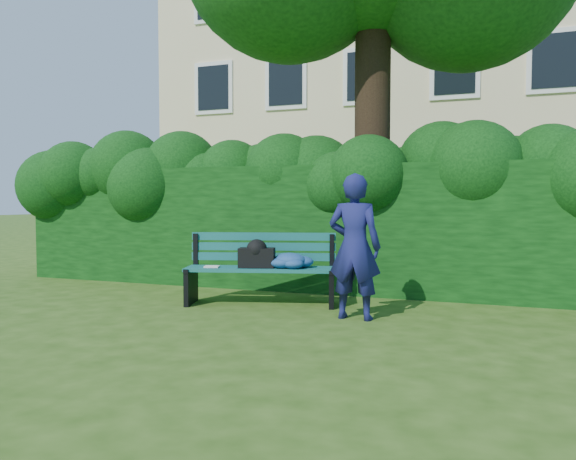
% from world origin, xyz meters
% --- Properties ---
extents(ground, '(80.00, 80.00, 0.00)m').
position_xyz_m(ground, '(0.00, 0.00, 0.00)').
color(ground, '#2A4A12').
rests_on(ground, ground).
extents(apartment_building, '(16.00, 8.08, 12.00)m').
position_xyz_m(apartment_building, '(-0.00, 13.99, 6.00)').
color(apartment_building, beige).
rests_on(apartment_building, ground).
extents(hedge, '(10.00, 1.00, 1.80)m').
position_xyz_m(hedge, '(0.00, 2.20, 0.90)').
color(hedge, black).
rests_on(hedge, ground).
extents(park_bench, '(1.94, 1.04, 0.89)m').
position_xyz_m(park_bench, '(-0.34, 0.76, 0.50)').
color(park_bench, '#115457').
rests_on(park_bench, ground).
extents(man_reading, '(0.59, 0.39, 1.60)m').
position_xyz_m(man_reading, '(0.89, 0.29, 0.80)').
color(man_reading, navy).
rests_on(man_reading, ground).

